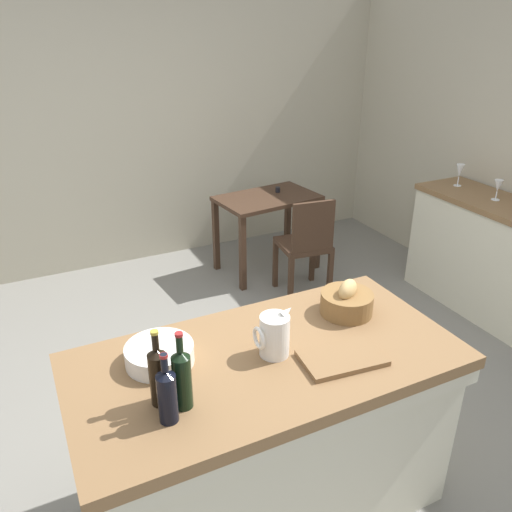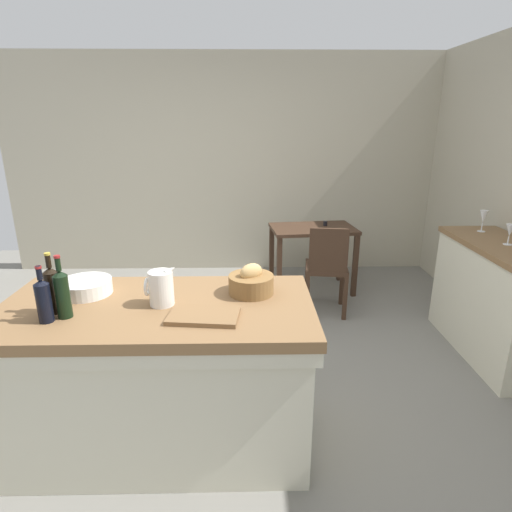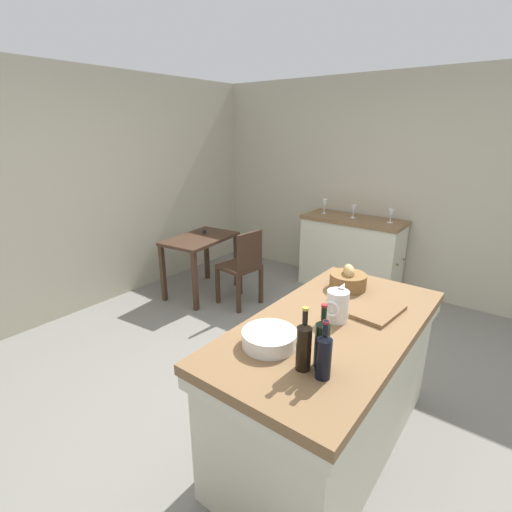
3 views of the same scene
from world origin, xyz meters
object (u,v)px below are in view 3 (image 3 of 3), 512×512
at_px(island_table, 329,381).
at_px(cutting_board, 379,312).
at_px(side_cabinet, 351,253).
at_px(wash_bowl, 269,338).
at_px(wine_bottle_amber, 304,345).
at_px(wine_bottle_dark, 322,342).
at_px(writing_desk, 200,246).
at_px(wooden_chair, 243,265).
at_px(wine_glass_left, 353,209).
at_px(bread_basket, 348,280).
at_px(pitcher, 337,305).
at_px(wine_bottle_green, 324,355).
at_px(wine_glass_middle, 325,204).
at_px(wine_glass_far_left, 391,213).

distance_m(island_table, cutting_board, 0.53).
xyz_separation_m(island_table, side_cabinet, (2.49, 0.96, -0.02)).
relative_size(wash_bowl, wine_bottle_amber, 0.90).
height_order(island_table, cutting_board, cutting_board).
distance_m(wine_bottle_dark, wine_bottle_amber, 0.09).
height_order(writing_desk, wooden_chair, wooden_chair).
relative_size(island_table, wine_bottle_dark, 5.21).
xyz_separation_m(side_cabinet, wine_glass_left, (0.01, 0.02, 0.57)).
relative_size(wooden_chair, wine_glass_left, 5.66).
relative_size(side_cabinet, wine_bottle_dark, 3.86).
height_order(side_cabinet, writing_desk, side_cabinet).
distance_m(bread_basket, wine_bottle_amber, 1.04).
relative_size(pitcher, wine_bottle_green, 0.80).
bearing_deg(wash_bowl, wine_bottle_dark, -89.26).
bearing_deg(wine_bottle_amber, wine_glass_left, 19.54).
bearing_deg(island_table, cutting_board, -31.85).
relative_size(writing_desk, wash_bowl, 3.28).
bearing_deg(bread_basket, wooden_chair, 64.83).
height_order(island_table, side_cabinet, side_cabinet).
bearing_deg(wine_glass_middle, wine_bottle_dark, -152.61).
relative_size(island_table, wine_glass_left, 10.64).
distance_m(writing_desk, wine_bottle_dark, 3.02).
relative_size(wine_glass_far_left, wine_glass_middle, 0.86).
relative_size(writing_desk, wine_bottle_green, 3.30).
height_order(wooden_chair, cutting_board, cutting_board).
relative_size(wooden_chair, wine_glass_far_left, 5.70).
bearing_deg(wine_bottle_green, wine_bottle_dark, 33.54).
height_order(wine_bottle_green, wine_glass_far_left, wine_bottle_green).
xyz_separation_m(cutting_board, wine_bottle_amber, (-0.77, 0.08, 0.12)).
bearing_deg(wine_glass_middle, island_table, -151.23).
bearing_deg(wash_bowl, side_cabinet, 15.38).
distance_m(wine_bottle_green, wine_glass_middle, 3.39).
bearing_deg(wooden_chair, island_table, -126.03).
relative_size(island_table, pitcher, 7.36).
distance_m(cutting_board, wine_glass_left, 2.51).
distance_m(bread_basket, wine_glass_left, 2.15).
bearing_deg(wine_bottle_dark, pitcher, 17.12).
xyz_separation_m(island_table, writing_desk, (1.21, 2.36, 0.13)).
xyz_separation_m(island_table, pitcher, (0.03, -0.00, 0.51)).
height_order(cutting_board, wine_bottle_amber, wine_bottle_amber).
relative_size(pitcher, wash_bowl, 0.79).
bearing_deg(bread_basket, wash_bowl, 179.25).
distance_m(side_cabinet, pitcher, 2.69).
bearing_deg(pitcher, bread_basket, 16.94).
height_order(wine_bottle_dark, wine_glass_far_left, wine_bottle_dark).
distance_m(side_cabinet, wooden_chair, 1.45).
height_order(side_cabinet, wine_bottle_amber, wine_bottle_amber).
height_order(bread_basket, wine_bottle_amber, wine_bottle_amber).
xyz_separation_m(side_cabinet, pitcher, (-2.46, -0.96, 0.53)).
distance_m(wine_bottle_green, wine_glass_left, 3.21).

